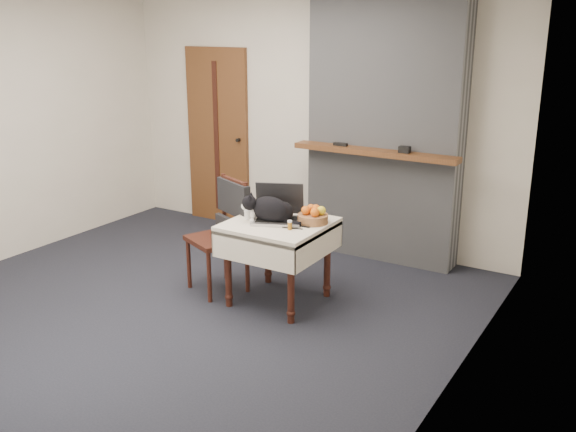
{
  "coord_description": "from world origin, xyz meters",
  "views": [
    {
      "loc": [
        3.27,
        -3.85,
        2.27
      ],
      "look_at": [
        0.74,
        0.33,
        0.78
      ],
      "focal_mm": 40.0,
      "sensor_mm": 36.0,
      "label": 1
    }
  ],
  "objects_px": {
    "door": "(218,137)",
    "fruit_basket": "(313,216)",
    "side_table": "(278,235)",
    "cream_jar": "(248,215)",
    "cat": "(271,210)",
    "laptop": "(278,211)",
    "chair": "(226,219)",
    "pill_bottle": "(290,225)"
  },
  "relations": [
    {
      "from": "side_table",
      "to": "fruit_basket",
      "type": "relative_size",
      "value": 3.12
    },
    {
      "from": "cream_jar",
      "to": "fruit_basket",
      "type": "relative_size",
      "value": 0.29
    },
    {
      "from": "side_table",
      "to": "pill_bottle",
      "type": "height_order",
      "value": "pill_bottle"
    },
    {
      "from": "side_table",
      "to": "cream_jar",
      "type": "relative_size",
      "value": 10.6
    },
    {
      "from": "cat",
      "to": "pill_bottle",
      "type": "relative_size",
      "value": 6.81
    },
    {
      "from": "chair",
      "to": "side_table",
      "type": "bearing_deg",
      "value": 21.56
    },
    {
      "from": "fruit_basket",
      "to": "chair",
      "type": "bearing_deg",
      "value": -171.99
    },
    {
      "from": "door",
      "to": "side_table",
      "type": "distance_m",
      "value": 2.45
    },
    {
      "from": "door",
      "to": "fruit_basket",
      "type": "relative_size",
      "value": 8.0
    },
    {
      "from": "fruit_basket",
      "to": "chair",
      "type": "xyz_separation_m",
      "value": [
        -0.79,
        -0.11,
        -0.13
      ]
    },
    {
      "from": "door",
      "to": "side_table",
      "type": "xyz_separation_m",
      "value": [
        1.81,
        -1.59,
        -0.41
      ]
    },
    {
      "from": "door",
      "to": "laptop",
      "type": "height_order",
      "value": "door"
    },
    {
      "from": "side_table",
      "to": "laptop",
      "type": "bearing_deg",
      "value": 124.82
    },
    {
      "from": "cream_jar",
      "to": "fruit_basket",
      "type": "bearing_deg",
      "value": 20.0
    },
    {
      "from": "side_table",
      "to": "chair",
      "type": "distance_m",
      "value": 0.54
    },
    {
      "from": "laptop",
      "to": "cream_jar",
      "type": "height_order",
      "value": "laptop"
    },
    {
      "from": "side_table",
      "to": "cat",
      "type": "height_order",
      "value": "cat"
    },
    {
      "from": "fruit_basket",
      "to": "laptop",
      "type": "bearing_deg",
      "value": -163.92
    },
    {
      "from": "laptop",
      "to": "fruit_basket",
      "type": "relative_size",
      "value": 2.0
    },
    {
      "from": "laptop",
      "to": "pill_bottle",
      "type": "height_order",
      "value": "laptop"
    },
    {
      "from": "pill_bottle",
      "to": "fruit_basket",
      "type": "distance_m",
      "value": 0.26
    },
    {
      "from": "door",
      "to": "fruit_basket",
      "type": "distance_m",
      "value": 2.54
    },
    {
      "from": "cat",
      "to": "cream_jar",
      "type": "xyz_separation_m",
      "value": [
        -0.21,
        -0.02,
        -0.07
      ]
    },
    {
      "from": "door",
      "to": "side_table",
      "type": "height_order",
      "value": "door"
    },
    {
      "from": "fruit_basket",
      "to": "side_table",
      "type": "bearing_deg",
      "value": -152.47
    },
    {
      "from": "door",
      "to": "chair",
      "type": "xyz_separation_m",
      "value": [
        1.27,
        -1.57,
        -0.37
      ]
    },
    {
      "from": "side_table",
      "to": "pill_bottle",
      "type": "bearing_deg",
      "value": -34.09
    },
    {
      "from": "cat",
      "to": "side_table",
      "type": "bearing_deg",
      "value": 8.98
    },
    {
      "from": "laptop",
      "to": "side_table",
      "type": "bearing_deg",
      "value": -78.72
    },
    {
      "from": "fruit_basket",
      "to": "door",
      "type": "bearing_deg",
      "value": 144.71
    },
    {
      "from": "side_table",
      "to": "pill_bottle",
      "type": "xyz_separation_m",
      "value": [
        0.18,
        -0.12,
        0.15
      ]
    },
    {
      "from": "laptop",
      "to": "chair",
      "type": "height_order",
      "value": "laptop"
    },
    {
      "from": "door",
      "to": "side_table",
      "type": "bearing_deg",
      "value": -41.27
    },
    {
      "from": "side_table",
      "to": "cat",
      "type": "bearing_deg",
      "value": -146.66
    },
    {
      "from": "laptop",
      "to": "door",
      "type": "bearing_deg",
      "value": 115.53
    },
    {
      "from": "laptop",
      "to": "pill_bottle",
      "type": "distance_m",
      "value": 0.28
    },
    {
      "from": "cream_jar",
      "to": "side_table",
      "type": "bearing_deg",
      "value": 12.06
    },
    {
      "from": "pill_bottle",
      "to": "fruit_basket",
      "type": "xyz_separation_m",
      "value": [
        0.07,
        0.25,
        0.02
      ]
    },
    {
      "from": "cat",
      "to": "fruit_basket",
      "type": "height_order",
      "value": "cat"
    },
    {
      "from": "cat",
      "to": "fruit_basket",
      "type": "xyz_separation_m",
      "value": [
        0.3,
        0.16,
        -0.05
      ]
    },
    {
      "from": "laptop",
      "to": "cat",
      "type": "distance_m",
      "value": 0.09
    },
    {
      "from": "door",
      "to": "cat",
      "type": "xyz_separation_m",
      "value": [
        1.76,
        -1.62,
        -0.2
      ]
    }
  ]
}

